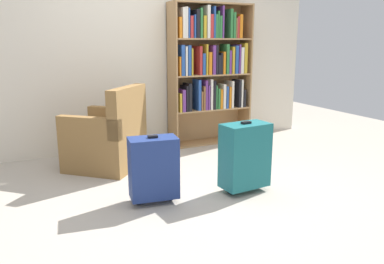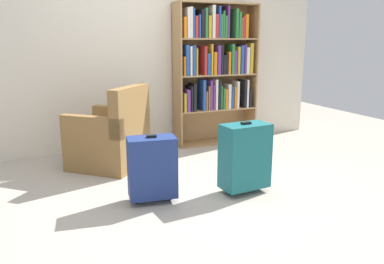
# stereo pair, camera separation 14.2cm
# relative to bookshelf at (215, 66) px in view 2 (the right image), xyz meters

# --- Properties ---
(ground_plane) EXTENTS (8.72, 8.72, 0.00)m
(ground_plane) POSITION_rel_bookshelf_xyz_m (-0.90, -1.52, -1.04)
(ground_plane) COLOR #B2A899
(back_wall) EXTENTS (4.98, 0.10, 2.60)m
(back_wall) POSITION_rel_bookshelf_xyz_m (-0.90, 0.23, 0.26)
(back_wall) COLOR beige
(back_wall) RESTS_ON ground
(bookshelf) EXTENTS (1.11, 0.32, 1.84)m
(bookshelf) POSITION_rel_bookshelf_xyz_m (0.00, 0.00, 0.00)
(bookshelf) COLOR #A87F51
(bookshelf) RESTS_ON ground
(armchair) EXTENTS (0.99, 0.99, 0.90)m
(armchair) POSITION_rel_bookshelf_xyz_m (-1.49, -0.48, -0.72)
(armchair) COLOR olive
(armchair) RESTS_ON ground
(mug) EXTENTS (0.12, 0.08, 0.10)m
(mug) POSITION_rel_bookshelf_xyz_m (-1.06, -0.50, -0.99)
(mug) COLOR #1E7F4C
(mug) RESTS_ON ground
(suitcase_teal) EXTENTS (0.46, 0.28, 0.66)m
(suitcase_teal) POSITION_rel_bookshelf_xyz_m (-0.51, -1.70, -0.69)
(suitcase_teal) COLOR #19666B
(suitcase_teal) RESTS_ON ground
(suitcase_navy_blue) EXTENTS (0.43, 0.28, 0.60)m
(suitcase_navy_blue) POSITION_rel_bookshelf_xyz_m (-1.35, -1.59, -0.73)
(suitcase_navy_blue) COLOR navy
(suitcase_navy_blue) RESTS_ON ground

